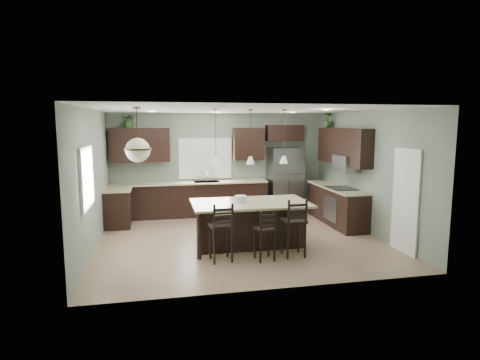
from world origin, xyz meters
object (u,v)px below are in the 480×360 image
Objects in this scene: refrigerator at (285,180)px; plant_back_left at (129,120)px; bar_stool_left at (221,232)px; bar_stool_center at (265,235)px; serving_dish at (241,199)px; bar_stool_right at (294,227)px; kitchen_island at (250,224)px.

plant_back_left is at bearing 177.14° from refrigerator.
bar_stool_center is (0.79, -0.12, -0.07)m from bar_stool_left.
plant_back_left is (-2.57, 4.00, 2.13)m from bar_stool_center.
serving_dish is 1.24m from bar_stool_right.
bar_stool_right reaches higher than bar_stool_left.
kitchen_island is at bearing 129.41° from bar_stool_right.
bar_stool_right is at bearing -105.64° from refrigerator.
kitchen_island is at bearing -0.11° from serving_dish.
plant_back_left reaches higher than bar_stool_left.
plant_back_left is at bearing 126.72° from serving_dish.
refrigerator reaches higher than bar_stool_left.
bar_stool_center is at bearing -57.24° from plant_back_left.
bar_stool_left is at bearing 163.85° from bar_stool_center.
refrigerator is 0.78× the size of kitchen_island.
serving_dish is 1.07m from bar_stool_center.
plant_back_left is at bearing 109.37° from bar_stool_left.
refrigerator is 4.15m from bar_stool_center.
bar_stool_left is (-0.73, -0.78, 0.09)m from kitchen_island.
refrigerator is 1.67× the size of bar_stool_left.
serving_dish is at bearing 180.00° from kitchen_island.
serving_dish is (-1.89, -2.89, 0.07)m from refrigerator.
plant_back_left reaches higher than serving_dish.
kitchen_island is at bearing 41.32° from bar_stool_left.
refrigerator reaches higher than kitchen_island.
bar_stool_left reaches higher than serving_dish.
plant_back_left is (-2.51, 3.10, 2.16)m from kitchen_island.
kitchen_island is 0.90m from bar_stool_center.
plant_back_left is (-4.20, 0.21, 1.69)m from refrigerator.
bar_stool_center is at bearing -73.81° from serving_dish.
kitchen_island is at bearing -50.98° from plant_back_left.
bar_stool_left is at bearing -124.51° from serving_dish.
serving_dish is 0.21× the size of bar_stool_right.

